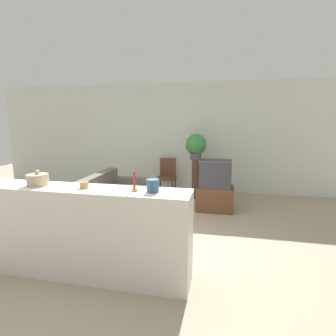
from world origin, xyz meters
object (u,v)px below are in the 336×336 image
Objects in this scene: couch at (112,201)px; decorative_bowl at (38,180)px; potted_plant at (196,146)px; television at (215,174)px; wooden_chair at (167,175)px.

couch is 7.18× the size of decorative_bowl.
potted_plant is (1.43, 1.42, 0.95)m from couch.
couch is at bearing -160.25° from television.
television is at bearing 53.31° from decorative_bowl.
couch is 2.23m from potted_plant.
couch is 2.07m from television.
potted_plant is at bearing -15.07° from wooden_chair.
television is 1.53m from wooden_chair.
wooden_chair reaches higher than couch.
potted_plant reaches higher than television.
decorative_bowl reaches higher than couch.
television reaches higher than couch.
wooden_chair is at bearing 66.14° from couch.
wooden_chair is at bearing 77.96° from decorative_bowl.
wooden_chair is 1.05m from potted_plant.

